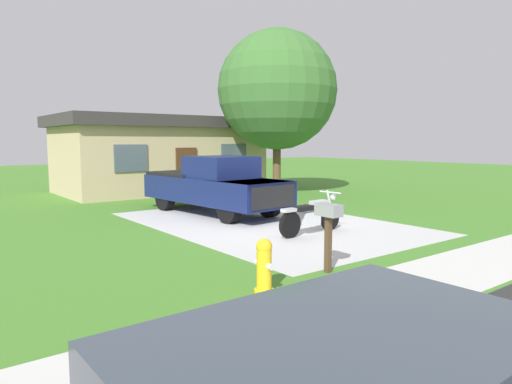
% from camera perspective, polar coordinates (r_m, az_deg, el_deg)
% --- Properties ---
extents(ground_plane, '(80.00, 80.00, 0.00)m').
position_cam_1_polar(ground_plane, '(13.51, 1.36, -3.86)').
color(ground_plane, '#447D29').
extents(driveway_pad, '(5.99, 8.96, 0.01)m').
position_cam_1_polar(driveway_pad, '(13.51, 1.36, -3.85)').
color(driveway_pad, '#BEBEBE').
rests_on(driveway_pad, ground).
extents(sidewalk_strip, '(36.00, 1.80, 0.01)m').
position_cam_1_polar(sidewalk_strip, '(9.69, 24.38, -8.49)').
color(sidewalk_strip, silver).
rests_on(sidewalk_strip, ground).
extents(motorcycle, '(2.21, 0.70, 1.09)m').
position_cam_1_polar(motorcycle, '(11.98, 6.84, -2.91)').
color(motorcycle, black).
rests_on(motorcycle, ground).
extents(pickup_truck, '(2.49, 5.77, 1.90)m').
position_cam_1_polar(pickup_truck, '(15.29, -5.35, 0.91)').
color(pickup_truck, black).
rests_on(pickup_truck, ground).
extents(fire_hydrant, '(0.32, 0.40, 0.87)m').
position_cam_1_polar(fire_hydrant, '(7.34, 1.01, -9.14)').
color(fire_hydrant, yellow).
rests_on(fire_hydrant, ground).
extents(mailbox, '(0.26, 0.48, 1.26)m').
position_cam_1_polar(mailbox, '(8.43, 8.95, -3.36)').
color(mailbox, '#4C3823').
rests_on(mailbox, ground).
extents(shade_tree, '(5.28, 5.28, 7.28)m').
position_cam_1_polar(shade_tree, '(20.96, 2.63, 12.45)').
color(shade_tree, brown).
rests_on(shade_tree, ground).
extents(neighbor_house, '(9.60, 5.60, 3.50)m').
position_cam_1_polar(neighbor_house, '(22.67, -11.70, 4.68)').
color(neighbor_house, tan).
rests_on(neighbor_house, ground).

